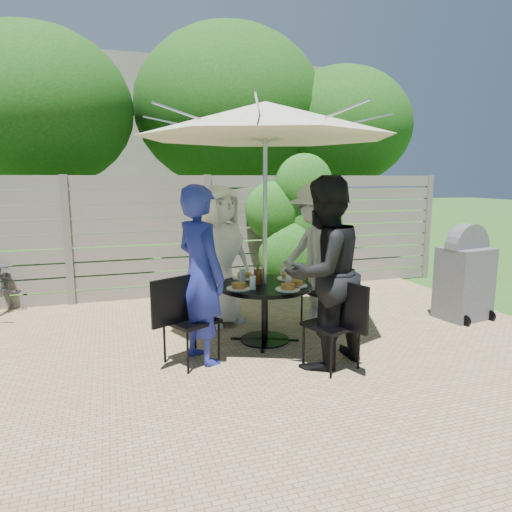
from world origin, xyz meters
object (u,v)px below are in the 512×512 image
object	(u,v)px
plate_back	(244,276)
plate_left	(239,287)
plate_front	(288,288)
chair_left	(190,338)
person_front	(323,273)
chair_right	(323,304)
plate_extra	(296,284)
bbq_grill	(465,276)
person_right	(317,256)
chair_front	(332,343)
person_back	(220,256)
syrup_jug	(258,277)
patio_table	(265,302)
chair_back	(214,299)
coffee_cup	(259,274)
glass_front	(288,280)
plate_right	(288,277)
glass_left	(253,283)
umbrella	(265,120)
glass_back	(242,275)

from	to	relation	value
plate_back	plate_left	distance (m)	0.51
plate_front	chair_left	bearing A→B (deg)	-177.80
person_front	chair_right	distance (m)	1.43
plate_back	plate_extra	world-z (taller)	same
plate_front	bbq_grill	size ratio (longest dim) A/B	0.21
person_right	chair_front	bearing A→B (deg)	-40.74
person_back	plate_left	xyz separation A→B (m)	(-0.01, -0.90, -0.17)
syrup_jug	plate_left	bearing A→B (deg)	-147.95
patio_table	chair_back	size ratio (longest dim) A/B	1.35
chair_left	plate_front	xyz separation A→B (m)	(1.03, 0.04, 0.42)
chair_back	syrup_jug	xyz separation A→B (m)	(0.30, -0.87, 0.45)
chair_left	plate_left	size ratio (longest dim) A/B	3.47
chair_front	plate_extra	size ratio (longest dim) A/B	3.69
coffee_cup	plate_back	bearing A→B (deg)	148.13
plate_front	bbq_grill	bearing A→B (deg)	7.33
person_back	coffee_cup	xyz separation A→B (m)	(0.33, -0.52, -0.14)
chair_front	patio_table	bearing A→B (deg)	4.11
glass_front	syrup_jug	size ratio (longest dim) A/B	0.88
plate_right	glass_left	world-z (taller)	glass_left
plate_extra	coffee_cup	world-z (taller)	coffee_cup
umbrella	plate_front	xyz separation A→B (m)	(0.14, -0.33, -1.70)
glass_front	bbq_grill	distance (m)	2.50
person_right	chair_back	bearing A→B (deg)	-139.32
glass_front	plate_back	bearing A→B (deg)	122.20
person_right	plate_back	bearing A→B (deg)	-113.45
umbrella	person_front	xyz separation A→B (m)	(0.32, -0.77, -1.47)
plate_extra	person_front	bearing A→B (deg)	-86.17
person_back	syrup_jug	world-z (taller)	person_back
person_front	chair_right	size ratio (longest dim) A/B	2.16
plate_extra	patio_table	bearing A→B (deg)	143.55
person_back	plate_extra	bearing A→B (deg)	-80.95
chair_right	bbq_grill	xyz separation A→B (m)	(1.80, -0.37, 0.31)
chair_front	plate_back	xyz separation A→B (m)	(-0.51, 1.22, 0.42)
glass_front	bbq_grill	size ratio (longest dim) A/B	0.11
chair_left	plate_back	world-z (taller)	chair_left
chair_left	plate_extra	xyz separation A→B (m)	(1.17, 0.16, 0.42)
plate_back	glass_back	world-z (taller)	glass_back
chair_left	plate_right	size ratio (longest dim) A/B	3.47
chair_front	person_front	size ratio (longest dim) A/B	0.48
chair_left	bbq_grill	distance (m)	3.61
plate_back	patio_table	bearing A→B (deg)	-67.41
plate_front	person_front	bearing A→B (deg)	-67.41
chair_left	coffee_cup	xyz separation A→B (m)	(0.90, 0.61, 0.45)
chair_right	coffee_cup	size ratio (longest dim) A/B	7.07
plate_extra	coffee_cup	xyz separation A→B (m)	(-0.27, 0.45, 0.04)
plate_left	plate_right	size ratio (longest dim) A/B	1.00
patio_table	chair_back	xyz separation A→B (m)	(-0.37, 0.89, -0.17)
chair_back	plate_front	size ratio (longest dim) A/B	3.77
plate_back	plate_front	size ratio (longest dim) A/B	1.00
plate_front	plate_back	bearing A→B (deg)	112.59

